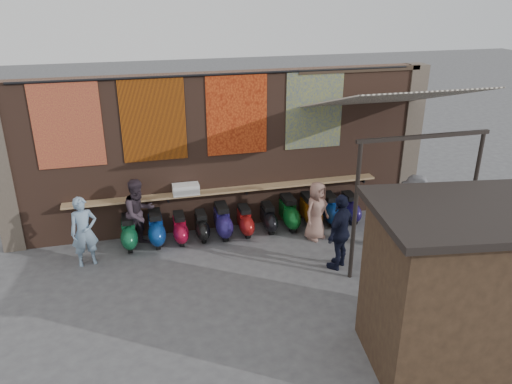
# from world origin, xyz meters

# --- Properties ---
(ground) EXTENTS (70.00, 70.00, 0.00)m
(ground) POSITION_xyz_m (0.00, 0.00, 0.00)
(ground) COLOR #474749
(ground) RESTS_ON ground
(brick_wall) EXTENTS (10.00, 0.40, 4.00)m
(brick_wall) POSITION_xyz_m (0.00, 2.70, 2.00)
(brick_wall) COLOR brown
(brick_wall) RESTS_ON ground
(pier_left) EXTENTS (0.50, 0.50, 4.00)m
(pier_left) POSITION_xyz_m (-5.20, 2.70, 2.00)
(pier_left) COLOR #4C4238
(pier_left) RESTS_ON ground
(pier_right) EXTENTS (0.50, 0.50, 4.00)m
(pier_right) POSITION_xyz_m (5.20, 2.70, 2.00)
(pier_right) COLOR #4C4238
(pier_right) RESTS_ON ground
(eating_counter) EXTENTS (8.00, 0.32, 0.05)m
(eating_counter) POSITION_xyz_m (0.00, 2.33, 1.10)
(eating_counter) COLOR #9E7A51
(eating_counter) RESTS_ON brick_wall
(shelf_box) EXTENTS (0.65, 0.33, 0.25)m
(shelf_box) POSITION_xyz_m (-1.06, 2.30, 1.25)
(shelf_box) COLOR white
(shelf_box) RESTS_ON eating_counter
(tapestry_redgold) EXTENTS (1.50, 0.02, 2.00)m
(tapestry_redgold) POSITION_xyz_m (-3.60, 2.48, 3.00)
(tapestry_redgold) COLOR maroon
(tapestry_redgold) RESTS_ON brick_wall
(tapestry_sun) EXTENTS (1.50, 0.02, 2.00)m
(tapestry_sun) POSITION_xyz_m (-1.70, 2.48, 3.00)
(tapestry_sun) COLOR #C5530B
(tapestry_sun) RESTS_ON brick_wall
(tapestry_orange) EXTENTS (1.50, 0.02, 2.00)m
(tapestry_orange) POSITION_xyz_m (0.30, 2.48, 3.00)
(tapestry_orange) COLOR #C74718
(tapestry_orange) RESTS_ON brick_wall
(tapestry_multi) EXTENTS (1.50, 0.02, 2.00)m
(tapestry_multi) POSITION_xyz_m (2.30, 2.48, 3.00)
(tapestry_multi) COLOR navy
(tapestry_multi) RESTS_ON brick_wall
(hang_rail) EXTENTS (9.50, 0.06, 0.06)m
(hang_rail) POSITION_xyz_m (0.00, 2.47, 3.98)
(hang_rail) COLOR black
(hang_rail) RESTS_ON brick_wall
(scooter_stool_0) EXTENTS (0.37, 0.82, 0.78)m
(scooter_stool_0) POSITION_xyz_m (-2.52, 1.99, 0.39)
(scooter_stool_0) COLOR #115531
(scooter_stool_0) RESTS_ON ground
(scooter_stool_1) EXTENTS (0.39, 0.86, 0.82)m
(scooter_stool_1) POSITION_xyz_m (-1.87, 2.00, 0.41)
(scooter_stool_1) COLOR navy
(scooter_stool_1) RESTS_ON ground
(scooter_stool_2) EXTENTS (0.34, 0.76, 0.72)m
(scooter_stool_2) POSITION_xyz_m (-1.30, 1.96, 0.36)
(scooter_stool_2) COLOR maroon
(scooter_stool_2) RESTS_ON ground
(scooter_stool_3) EXTENTS (0.33, 0.73, 0.69)m
(scooter_stool_3) POSITION_xyz_m (-0.75, 1.99, 0.35)
(scooter_stool_3) COLOR black
(scooter_stool_3) RESTS_ON ground
(scooter_stool_4) EXTENTS (0.39, 0.87, 0.83)m
(scooter_stool_4) POSITION_xyz_m (-0.22, 1.99, 0.41)
(scooter_stool_4) COLOR navy
(scooter_stool_4) RESTS_ON ground
(scooter_stool_5) EXTENTS (0.34, 0.76, 0.72)m
(scooter_stool_5) POSITION_xyz_m (0.36, 1.97, 0.36)
(scooter_stool_5) COLOR maroon
(scooter_stool_5) RESTS_ON ground
(scooter_stool_6) EXTENTS (0.34, 0.75, 0.71)m
(scooter_stool_6) POSITION_xyz_m (0.98, 2.00, 0.35)
(scooter_stool_6) COLOR black
(scooter_stool_6) RESTS_ON ground
(scooter_stool_7) EXTENTS (0.40, 0.88, 0.84)m
(scooter_stool_7) POSITION_xyz_m (1.55, 2.04, 0.42)
(scooter_stool_7) COLOR #0B4F1B
(scooter_stool_7) RESTS_ON ground
(scooter_stool_8) EXTENTS (0.40, 0.89, 0.85)m
(scooter_stool_8) POSITION_xyz_m (2.12, 1.99, 0.42)
(scooter_stool_8) COLOR #7D410B
(scooter_stool_8) RESTS_ON ground
(scooter_stool_9) EXTENTS (0.38, 0.85, 0.81)m
(scooter_stool_9) POSITION_xyz_m (2.68, 1.98, 0.40)
(scooter_stool_9) COLOR navy
(scooter_stool_9) RESTS_ON ground
(scooter_stool_10) EXTENTS (0.36, 0.79, 0.75)m
(scooter_stool_10) POSITION_xyz_m (3.27, 2.02, 0.38)
(scooter_stool_10) COLOR #1E144B
(scooter_stool_10) RESTS_ON ground
(diner_left) EXTENTS (0.67, 0.52, 1.64)m
(diner_left) POSITION_xyz_m (-3.47, 1.43, 0.82)
(diner_left) COLOR #7995B1
(diner_left) RESTS_ON ground
(diner_right) EXTENTS (1.06, 1.01, 1.73)m
(diner_right) POSITION_xyz_m (-2.24, 2.00, 0.86)
(diner_right) COLOR #32262F
(diner_right) RESTS_ON ground
(shopper_navy) EXTENTS (1.07, 1.00, 1.77)m
(shopper_navy) POSITION_xyz_m (2.02, -0.13, 0.88)
(shopper_navy) COLOR black
(shopper_navy) RESTS_ON ground
(shopper_grey) EXTENTS (1.38, 1.34, 1.89)m
(shopper_grey) POSITION_xyz_m (4.01, 0.20, 0.95)
(shopper_grey) COLOR slate
(shopper_grey) RESTS_ON ground
(shopper_tan) EXTENTS (0.88, 0.77, 1.51)m
(shopper_tan) POSITION_xyz_m (2.02, 1.30, 0.75)
(shopper_tan) COLOR #9B7063
(shopper_tan) RESTS_ON ground
(market_stall) EXTENTS (2.75, 2.23, 2.71)m
(market_stall) POSITION_xyz_m (2.53, -3.41, 1.36)
(market_stall) COLOR black
(market_stall) RESTS_ON ground
(stall_roof) EXTENTS (3.09, 2.55, 0.12)m
(stall_roof) POSITION_xyz_m (2.53, -3.41, 2.77)
(stall_roof) COLOR black
(stall_roof) RESTS_ON market_stall
(stall_sign) EXTENTS (1.19, 0.22, 0.50)m
(stall_sign) POSITION_xyz_m (2.68, -2.45, 1.97)
(stall_sign) COLOR gold
(stall_sign) RESTS_ON market_stall
(stall_shelf) EXTENTS (2.07, 0.41, 0.06)m
(stall_shelf) POSITION_xyz_m (2.68, -2.45, 0.99)
(stall_shelf) COLOR #473321
(stall_shelf) RESTS_ON market_stall
(awning_canvas) EXTENTS (3.20, 3.28, 0.97)m
(awning_canvas) POSITION_xyz_m (3.50, 0.90, 3.55)
(awning_canvas) COLOR beige
(awning_canvas) RESTS_ON brick_wall
(awning_ledger) EXTENTS (3.30, 0.08, 0.12)m
(awning_ledger) POSITION_xyz_m (3.50, 2.49, 3.95)
(awning_ledger) COLOR #33261C
(awning_ledger) RESTS_ON brick_wall
(awning_header) EXTENTS (3.00, 0.08, 0.08)m
(awning_header) POSITION_xyz_m (3.50, -0.60, 3.08)
(awning_header) COLOR black
(awning_header) RESTS_ON awning_post_left
(awning_post_left) EXTENTS (0.09, 0.09, 3.10)m
(awning_post_left) POSITION_xyz_m (2.10, -0.60, 1.55)
(awning_post_left) COLOR black
(awning_post_left) RESTS_ON ground
(awning_post_right) EXTENTS (0.09, 0.09, 3.10)m
(awning_post_right) POSITION_xyz_m (4.90, -0.60, 1.55)
(awning_post_right) COLOR black
(awning_post_right) RESTS_ON ground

